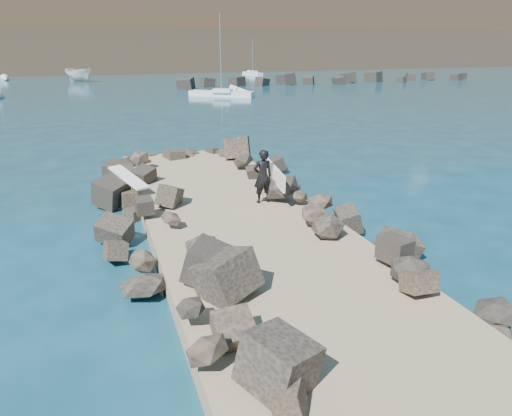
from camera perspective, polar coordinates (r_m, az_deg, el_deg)
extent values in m
plane|color=#0F384C|center=(14.90, -1.29, -4.20)|extent=(800.00, 800.00, 0.00)
cube|color=#8C7759|center=(13.07, 1.48, -6.36)|extent=(6.00, 26.00, 0.60)
cube|color=black|center=(12.79, -11.65, -6.42)|extent=(2.60, 22.00, 1.00)
cube|color=black|center=(14.59, 11.48, -3.03)|extent=(2.60, 22.00, 1.00)
cube|color=black|center=(78.65, 10.81, 15.50)|extent=(52.00, 4.00, 1.20)
cube|color=#2D4919|center=(173.80, -16.08, 22.39)|extent=(360.00, 140.00, 32.00)
cube|color=white|center=(18.57, -15.63, 3.36)|extent=(1.43, 2.24, 0.07)
imported|color=silver|center=(86.09, -21.28, 15.29)|extent=(5.47, 6.34, 2.37)
imported|color=black|center=(16.43, 0.86, 3.97)|extent=(0.72, 0.48, 1.96)
cube|color=white|center=(16.57, 2.32, 4.29)|extent=(0.29, 2.43, 0.76)
cube|color=white|center=(57.74, -4.33, 13.98)|extent=(7.57, 6.09, 0.80)
cylinder|color=gray|center=(57.46, -4.45, 18.71)|extent=(0.12, 0.12, 8.83)
cube|color=white|center=(57.16, -4.18, 14.43)|extent=(2.58, 2.35, 0.44)
cube|color=white|center=(96.94, -0.44, 16.37)|extent=(2.70, 5.97, 0.80)
cylinder|color=gray|center=(96.80, -0.45, 18.48)|extent=(0.12, 0.12, 6.41)
cube|color=white|center=(96.28, -0.30, 16.65)|extent=(1.31, 1.81, 0.44)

